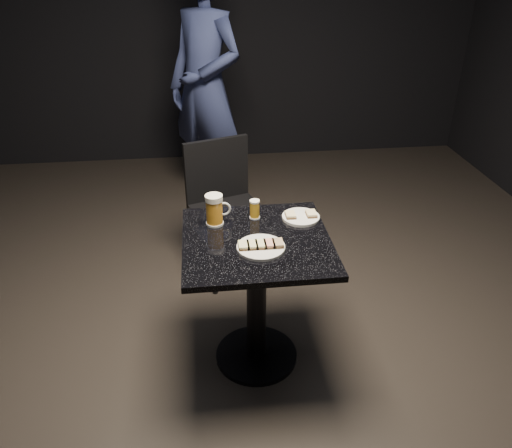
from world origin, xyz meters
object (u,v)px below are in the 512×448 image
object	(u,v)px
table	(256,281)
beer_mug	(215,210)
plate_small	(301,217)
beer_tumbler	(255,209)
patron	(206,89)
chair	(225,201)
plate_large	(261,247)

from	to	relation	value
table	beer_mug	size ratio (longest dim) A/B	4.75
plate_small	beer_mug	bearing A→B (deg)	-179.12
beer_tumbler	plate_small	bearing A→B (deg)	-8.47
patron	beer_mug	xyz separation A→B (m)	(-0.01, -1.79, -0.14)
beer_mug	chair	world-z (taller)	beer_mug
plate_small	patron	xyz separation A→B (m)	(-0.42, 1.78, 0.22)
patron	plate_large	bearing A→B (deg)	-39.12
plate_large	plate_small	world-z (taller)	same
plate_large	chair	size ratio (longest dim) A/B	0.25
patron	chair	bearing A→B (deg)	-40.43
beer_tumbler	plate_large	bearing A→B (deg)	-91.04
plate_small	table	size ratio (longest dim) A/B	0.25
table	beer_tumbler	xyz separation A→B (m)	(0.02, 0.21, 0.29)
plate_large	beer_tumbler	distance (m)	0.30
table	patron	bearing A→B (deg)	95.07
patron	table	size ratio (longest dim) A/B	2.60
plate_small	chair	distance (m)	0.85
patron	chair	size ratio (longest dim) A/B	2.19
plate_large	beer_mug	xyz separation A→B (m)	(-0.20, 0.26, 0.07)
plate_small	chair	xyz separation A→B (m)	(-0.35, 0.73, -0.25)
plate_small	beer_tumbler	bearing A→B (deg)	171.53
plate_small	chair	size ratio (longest dim) A/B	0.22
table	beer_mug	distance (m)	0.41
plate_large	beer_tumbler	xyz separation A→B (m)	(0.01, 0.30, 0.04)
plate_small	table	xyz separation A→B (m)	(-0.25, -0.18, -0.25)
patron	table	world-z (taller)	patron
chair	beer_mug	bearing A→B (deg)	-96.46
table	chair	distance (m)	0.91
beer_mug	beer_tumbler	bearing A→B (deg)	11.56
plate_large	beer_tumbler	size ratio (longest dim) A/B	2.27
plate_large	plate_small	distance (m)	0.36
plate_large	patron	size ratio (longest dim) A/B	0.11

